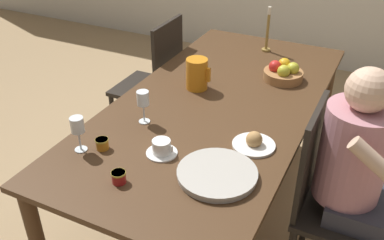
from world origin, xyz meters
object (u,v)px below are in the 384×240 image
at_px(chair_person_side, 329,198).
at_px(wine_glass_juice, 77,127).
at_px(bread_plate, 254,142).
at_px(jam_jar_red, 102,143).
at_px(person_seated, 358,169).
at_px(wine_glass_water, 143,100).
at_px(red_pitcher, 197,74).
at_px(fruit_bowl, 283,73).
at_px(serving_tray, 217,174).
at_px(jam_jar_amber, 119,177).
at_px(teacup_near_person, 162,148).
at_px(chair_opposite, 155,82).
at_px(candlestick_tall, 267,34).

relative_size(chair_person_side, wine_glass_juice, 5.65).
relative_size(bread_plate, jam_jar_red, 3.27).
bearing_deg(person_seated, wine_glass_water, -82.32).
xyz_separation_m(red_pitcher, jam_jar_red, (-0.12, -0.74, -0.06)).
height_order(wine_glass_water, fruit_bowl, wine_glass_water).
bearing_deg(serving_tray, person_seated, 36.09).
bearing_deg(jam_jar_amber, serving_tray, 31.03).
distance_m(wine_glass_water, teacup_near_person, 0.31).
bearing_deg(chair_opposite, wine_glass_juice, -165.00).
bearing_deg(teacup_near_person, jam_jar_red, -161.98).
height_order(chair_person_side, candlestick_tall, candlestick_tall).
bearing_deg(jam_jar_amber, jam_jar_red, 141.10).
bearing_deg(wine_glass_juice, wine_glass_water, 68.95).
bearing_deg(wine_glass_juice, fruit_bowl, 61.08).
bearing_deg(serving_tray, candlestick_tall, 99.81).
bearing_deg(person_seated, serving_tray, -53.91).
xyz_separation_m(wine_glass_juice, jam_jar_red, (0.08, 0.05, -0.09)).
bearing_deg(chair_opposite, wine_glass_water, -151.95).
height_order(teacup_near_person, jam_jar_amber, teacup_near_person).
bearing_deg(chair_person_side, fruit_bowl, -146.37).
bearing_deg(teacup_near_person, fruit_bowl, 74.37).
bearing_deg(red_pitcher, fruit_bowl, 38.50).
xyz_separation_m(wine_glass_juice, candlestick_tall, (0.39, 1.52, -0.01)).
xyz_separation_m(wine_glass_water, teacup_near_person, (0.21, -0.20, -0.10)).
height_order(serving_tray, jam_jar_amber, jam_jar_amber).
distance_m(teacup_near_person, fruit_bowl, 1.02).
bearing_deg(fruit_bowl, wine_glass_water, -121.99).
bearing_deg(fruit_bowl, candlestick_tall, 120.54).
relative_size(wine_glass_juice, bread_plate, 0.85).
height_order(chair_opposite, bread_plate, chair_opposite).
height_order(chair_opposite, teacup_near_person, chair_opposite).
relative_size(person_seated, candlestick_tall, 3.84).
relative_size(serving_tray, candlestick_tall, 1.10).
relative_size(wine_glass_water, fruit_bowl, 0.73).
height_order(red_pitcher, wine_glass_juice, red_pitcher).
relative_size(wine_glass_juice, candlestick_tall, 0.56).
relative_size(chair_opposite, wine_glass_juice, 5.65).
distance_m(chair_person_side, fruit_bowl, 0.85).
relative_size(chair_person_side, teacup_near_person, 6.76).
bearing_deg(person_seated, chair_opposite, -115.29).
relative_size(jam_jar_amber, fruit_bowl, 0.26).
height_order(chair_opposite, serving_tray, chair_opposite).
bearing_deg(wine_glass_water, chair_opposite, 118.05).
height_order(jam_jar_amber, candlestick_tall, candlestick_tall).
height_order(red_pitcher, teacup_near_person, red_pitcher).
distance_m(chair_person_side, teacup_near_person, 0.83).
height_order(wine_glass_juice, teacup_near_person, wine_glass_juice).
distance_m(wine_glass_juice, serving_tray, 0.65).
bearing_deg(candlestick_tall, person_seated, -53.59).
relative_size(chair_person_side, jam_jar_red, 15.80).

